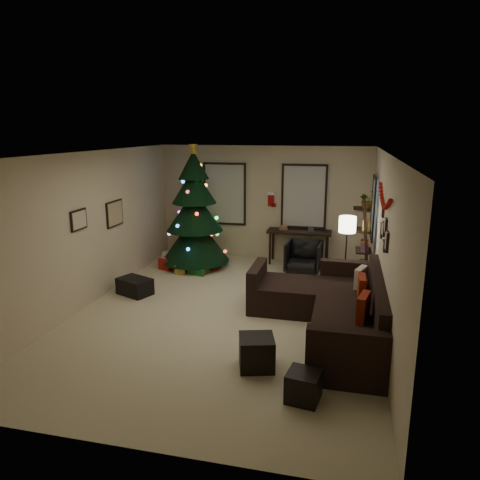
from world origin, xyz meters
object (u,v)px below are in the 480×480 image
christmas_tree (195,216)px  desk_chair (304,257)px  desk (299,235)px  bookshelf (365,244)px  sofa (333,310)px

christmas_tree → desk_chair: bearing=2.4°
desk → desk_chair: desk is taller
christmas_tree → bookshelf: bearing=-9.7°
sofa → bookshelf: bearing=76.1°
sofa → bookshelf: size_ratio=1.72×
bookshelf → christmas_tree: bearing=170.3°
christmas_tree → desk: size_ratio=1.95×
sofa → desk_chair: (-0.73, 2.78, 0.04)m
christmas_tree → sofa: 4.25m
desk_chair → bookshelf: size_ratio=0.39×
christmas_tree → bookshelf: christmas_tree is taller
desk_chair → bookshelf: 1.53m
bookshelf → desk_chair: bearing=149.2°
bookshelf → sofa: bearing=-103.9°
sofa → desk_chair: 2.88m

